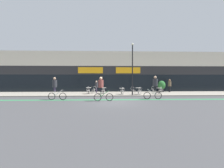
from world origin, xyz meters
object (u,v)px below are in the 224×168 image
(cafe_chair_1_near, at_px, (103,90))
(cafe_chair_3_near, at_px, (140,90))
(planter_pot, at_px, (162,86))
(cafe_chair_0_near, at_px, (88,90))
(cafe_chair_0_side, at_px, (94,89))
(bistro_table_2, at_px, (122,90))
(cyclist_2, at_px, (155,85))
(cafe_chair_4_near, at_px, (161,90))
(pedestrian_far_end, at_px, (170,84))
(cyclist_1, at_px, (102,87))
(pedestrian_near_end, at_px, (96,86))
(lamp_post, at_px, (132,66))
(bistro_table_4, at_px, (159,90))
(bistro_table_1, at_px, (103,89))
(bistro_table_3, at_px, (139,90))
(cafe_chair_3_side, at_px, (133,90))
(cafe_chair_2_near, at_px, (122,90))
(cyclist_0, at_px, (55,87))
(cafe_chair_4_side, at_px, (154,90))
(bistro_table_0, at_px, (89,89))

(cafe_chair_1_near, height_order, cafe_chair_3_near, same)
(planter_pot, bearing_deg, cafe_chair_0_near, -163.15)
(cafe_chair_0_side, bearing_deg, bistro_table_2, 165.19)
(cafe_chair_1_near, xyz_separation_m, cyclist_2, (4.99, -4.31, 0.69))
(cafe_chair_4_near, height_order, pedestrian_far_end, pedestrian_far_end)
(cyclist_1, xyz_separation_m, pedestrian_near_end, (-0.78, 7.20, -0.21))
(lamp_post, relative_size, cyclist_1, 2.71)
(bistro_table_4, bearing_deg, bistro_table_1, 171.65)
(cafe_chair_3_near, bearing_deg, pedestrian_near_end, 57.04)
(cyclist_1, height_order, pedestrian_far_end, cyclist_1)
(cafe_chair_3_near, bearing_deg, planter_pot, -46.78)
(bistro_table_1, height_order, cyclist_2, cyclist_2)
(bistro_table_3, relative_size, cyclist_1, 0.36)
(cafe_chair_1_near, bearing_deg, bistro_table_1, 3.32)
(planter_pot, distance_m, cyclist_2, 7.70)
(cafe_chair_0_side, relative_size, cyclist_2, 0.40)
(cafe_chair_0_near, relative_size, lamp_post, 0.16)
(bistro_table_2, bearing_deg, cafe_chair_3_side, -10.98)
(bistro_table_1, distance_m, cafe_chair_2_near, 2.73)
(cafe_chair_0_side, relative_size, planter_pot, 0.59)
(bistro_table_3, distance_m, cafe_chair_0_near, 5.93)
(cafe_chair_0_near, bearing_deg, cyclist_2, -117.40)
(cyclist_2, bearing_deg, pedestrian_far_end, -120.92)
(cafe_chair_3_near, distance_m, planter_pot, 5.55)
(pedestrian_near_end, bearing_deg, cyclist_0, 58.95)
(cafe_chair_0_side, bearing_deg, cafe_chair_0_near, 43.08)
(cafe_chair_0_near, height_order, cafe_chair_0_side, same)
(lamp_post, relative_size, pedestrian_near_end, 3.70)
(cafe_chair_4_side, distance_m, cyclist_2, 4.16)
(cafe_chair_2_near, bearing_deg, cyclist_1, 148.43)
(bistro_table_3, distance_m, bistro_table_4, 2.52)
(cyclist_2, bearing_deg, bistro_table_0, -35.52)
(cafe_chair_1_near, relative_size, cyclist_0, 0.43)
(cafe_chair_3_side, height_order, cyclist_2, cyclist_2)
(cafe_chair_3_side, relative_size, pedestrian_far_end, 0.52)
(cafe_chair_2_near, xyz_separation_m, pedestrian_far_end, (6.89, 3.67, 0.51))
(cafe_chair_3_near, bearing_deg, cafe_chair_0_near, 77.51)
(bistro_table_0, xyz_separation_m, cyclist_2, (6.75, -4.73, 0.66))
(bistro_table_1, distance_m, cafe_chair_4_near, 6.85)
(cafe_chair_3_side, height_order, pedestrian_far_end, pedestrian_far_end)
(cafe_chair_0_near, distance_m, planter_pot, 10.22)
(bistro_table_4, bearing_deg, planter_pot, 66.37)
(cafe_chair_3_near, distance_m, cyclist_2, 3.27)
(bistro_table_0, bearing_deg, cyclist_1, -74.25)
(cafe_chair_3_side, bearing_deg, bistro_table_4, -0.38)
(bistro_table_2, bearing_deg, bistro_table_3, -7.30)
(bistro_table_1, bearing_deg, bistro_table_2, -24.00)
(cafe_chair_0_side, xyz_separation_m, cyclist_2, (6.12, -4.73, 0.69))
(cafe_chair_3_near, relative_size, cyclist_1, 0.42)
(bistro_table_1, bearing_deg, pedestrian_near_end, 129.23)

